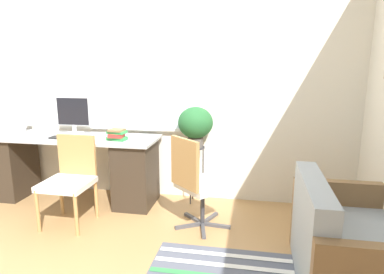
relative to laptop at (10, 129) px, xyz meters
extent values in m
plane|color=tan|center=(1.58, -0.35, -0.82)|extent=(14.00, 14.00, 0.00)
cube|color=white|center=(1.58, 0.34, 0.53)|extent=(9.00, 0.06, 2.70)
cube|color=white|center=(1.27, 0.30, 0.66)|extent=(0.65, 0.02, 1.33)
cube|color=white|center=(1.27, 0.29, 0.66)|extent=(0.58, 0.01, 1.26)
cube|color=white|center=(1.97, 0.30, 0.66)|extent=(0.65, 0.02, 1.33)
cube|color=white|center=(1.97, 0.29, 0.66)|extent=(0.58, 0.01, 1.26)
cube|color=white|center=(1.62, 0.30, 0.01)|extent=(1.40, 0.11, 0.04)
cube|color=#B2B7BC|center=(0.79, -0.04, -0.06)|extent=(2.06, 0.60, 0.03)
cube|color=#33281E|center=(0.00, -0.04, -0.45)|extent=(0.40, 0.52, 0.74)
cube|color=#33281E|center=(1.58, -0.04, -0.45)|extent=(0.40, 0.52, 0.74)
cube|color=#B7B7BC|center=(0.00, -0.06, -0.04)|extent=(0.34, 0.22, 0.02)
cube|color=#B7B7BC|center=(0.00, 0.10, 0.07)|extent=(0.34, 0.11, 0.19)
cube|color=silver|center=(0.00, 0.10, 0.07)|extent=(0.30, 0.09, 0.17)
cylinder|color=silver|center=(0.79, 0.09, -0.04)|extent=(0.21, 0.21, 0.02)
cylinder|color=silver|center=(0.79, 0.09, 0.02)|extent=(0.05, 0.05, 0.10)
cube|color=silver|center=(0.79, 0.10, 0.22)|extent=(0.41, 0.02, 0.34)
cube|color=black|center=(0.79, 0.08, 0.22)|extent=(0.39, 0.01, 0.31)
cube|color=black|center=(0.81, -0.16, -0.04)|extent=(0.33, 0.12, 0.02)
ellipsoid|color=black|center=(1.04, -0.15, -0.03)|extent=(0.04, 0.06, 0.03)
cube|color=green|center=(1.41, -0.13, -0.03)|extent=(0.22, 0.15, 0.04)
cube|color=red|center=(1.42, -0.15, 0.01)|extent=(0.16, 0.14, 0.04)
cube|color=green|center=(1.42, -0.14, 0.04)|extent=(0.21, 0.16, 0.03)
cube|color=olive|center=(1.42, -0.15, 0.07)|extent=(0.16, 0.16, 0.02)
cylinder|color=#B2844C|center=(0.87, -0.84, -0.61)|extent=(0.04, 0.04, 0.42)
cylinder|color=#B2844C|center=(1.28, -0.85, -0.61)|extent=(0.04, 0.04, 0.42)
cylinder|color=#B2844C|center=(0.88, -0.44, -0.61)|extent=(0.04, 0.04, 0.42)
cylinder|color=#B2844C|center=(1.28, -0.44, -0.61)|extent=(0.04, 0.04, 0.42)
cube|color=silver|center=(1.08, -0.64, -0.39)|extent=(0.47, 0.44, 0.06)
cube|color=#B2844C|center=(1.08, -0.41, -0.15)|extent=(0.41, 0.04, 0.42)
cube|color=#47474C|center=(2.30, -0.32, -0.80)|extent=(0.24, 0.22, 0.03)
cube|color=#47474C|center=(2.28, -0.49, -0.80)|extent=(0.27, 0.18, 0.03)
cube|color=#47474C|center=(2.44, -0.56, -0.80)|extent=(0.10, 0.29, 0.03)
cube|color=#47474C|center=(2.55, -0.43, -0.80)|extent=(0.29, 0.07, 0.03)
cube|color=#47474C|center=(2.47, -0.29, -0.80)|extent=(0.15, 0.28, 0.03)
cylinder|color=#333338|center=(2.41, -0.42, -0.61)|extent=(0.04, 0.04, 0.36)
cube|color=silver|center=(2.41, -0.42, -0.40)|extent=(0.59, 0.59, 0.06)
cube|color=#B2844C|center=(2.26, -0.58, -0.13)|extent=(0.32, 0.29, 0.47)
cube|color=#9EA8B2|center=(3.60, -1.16, -0.61)|extent=(0.72, 0.98, 0.41)
cube|color=#9EA8B2|center=(3.32, -1.16, -0.22)|extent=(0.16, 0.98, 0.38)
cube|color=olive|center=(3.60, -0.62, -0.51)|extent=(0.72, 0.09, 0.62)
cylinder|color=#333338|center=(2.24, 0.15, -0.16)|extent=(0.21, 0.21, 0.02)
cylinder|color=#333338|center=(2.32, 0.15, -0.50)|extent=(0.01, 0.01, 0.65)
cylinder|color=#333338|center=(2.19, 0.23, -0.50)|extent=(0.01, 0.01, 0.65)
cylinder|color=#333338|center=(2.19, 0.07, -0.50)|extent=(0.01, 0.01, 0.65)
cylinder|color=#514C47|center=(2.24, 0.15, -0.10)|extent=(0.17, 0.17, 0.11)
ellipsoid|color=#235B2D|center=(2.24, 0.15, 0.12)|extent=(0.39, 0.39, 0.35)
cube|color=#565B6B|center=(2.68, -1.17, -0.82)|extent=(1.15, 0.69, 0.01)
cube|color=white|center=(2.68, -1.09, -0.81)|extent=(1.12, 0.06, 0.00)
cube|color=white|center=(2.68, -0.94, -0.81)|extent=(1.12, 0.06, 0.00)
camera|label=1|loc=(2.88, -3.56, 0.79)|focal=32.00mm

